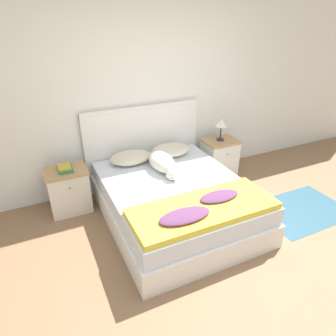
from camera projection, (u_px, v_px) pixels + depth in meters
ground_plane at (235, 277)px, 2.81m from camera, size 16.00×16.00×0.00m
wall_back at (147, 93)px, 3.94m from camera, size 9.00×0.06×2.55m
bed at (175, 201)px, 3.53m from camera, size 1.56×1.92×0.48m
headboard at (144, 144)px, 4.16m from camera, size 1.64×0.06×1.13m
nightstand_left at (69, 190)px, 3.66m from camera, size 0.49×0.40×0.56m
nightstand_right at (219, 157)px, 4.50m from camera, size 0.49×0.40×0.56m
pillow_left at (131, 158)px, 3.85m from camera, size 0.53×0.38×0.14m
pillow_right at (170, 150)px, 4.07m from camera, size 0.53×0.38×0.14m
quilt at (203, 208)px, 2.89m from camera, size 1.45×0.59×0.11m
dog at (163, 163)px, 3.65m from camera, size 0.27×0.73×0.21m
book_stack at (65, 168)px, 3.53m from camera, size 0.17×0.23×0.05m
table_lamp at (221, 124)px, 4.27m from camera, size 0.18×0.18×0.32m
rug at (301, 210)px, 3.77m from camera, size 1.13×0.80×0.00m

